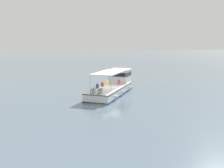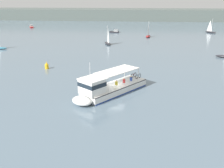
{
  "view_description": "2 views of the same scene",
  "coord_description": "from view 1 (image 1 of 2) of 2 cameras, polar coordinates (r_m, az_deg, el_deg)",
  "views": [
    {
      "loc": [
        9.7,
        30.36,
        6.9
      ],
      "look_at": [
        -0.46,
        -0.78,
        1.4
      ],
      "focal_mm": 38.63,
      "sensor_mm": 36.0,
      "label": 1
    },
    {
      "loc": [
        2.93,
        -34.19,
        13.01
      ],
      "look_at": [
        -0.46,
        -0.78,
        1.4
      ],
      "focal_mm": 40.18,
      "sensor_mm": 36.0,
      "label": 2
    }
  ],
  "objects": [
    {
      "name": "ground_plane",
      "position": [
        32.61,
        -0.35,
        -2.68
      ],
      "size": [
        400.0,
        400.0,
        0.0
      ],
      "primitive_type": "plane",
      "color": "slate"
    },
    {
      "name": "ferry_main",
      "position": [
        34.23,
        0.56,
        -0.37
      ],
      "size": [
        10.17,
        11.98,
        5.32
      ],
      "color": "white",
      "rests_on": "ground"
    }
  ]
}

